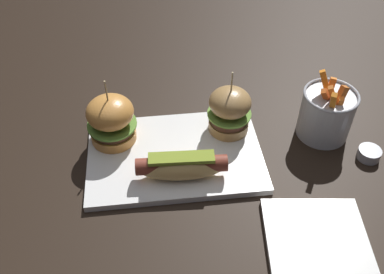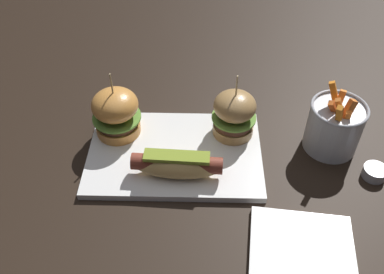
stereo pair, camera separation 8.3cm
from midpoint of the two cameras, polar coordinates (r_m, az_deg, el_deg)
The scene contains 8 objects.
ground_plane at distance 0.87m, azimuth -5.01°, elevation -2.88°, with size 3.00×3.00×0.00m, color black.
platter_main at distance 0.86m, azimuth -5.04°, elevation -2.56°, with size 0.35×0.23×0.01m, color white.
hot_dog at distance 0.80m, azimuth -4.38°, elevation -4.04°, with size 0.17×0.06×0.05m.
slider_left at distance 0.87m, azimuth -13.40°, elevation 2.14°, with size 0.10×0.10×0.15m.
slider_right at distance 0.87m, azimuth 2.31°, elevation 3.47°, with size 0.09×0.09×0.14m.
fries_bucket at distance 0.91m, azimuth 15.00°, elevation 2.96°, with size 0.11×0.11×0.15m.
sauce_ramekin at distance 0.91m, azimuth 20.15°, elevation -2.20°, with size 0.05×0.05×0.02m.
side_plate at distance 0.76m, azimuth 13.25°, elevation -13.56°, with size 0.17×0.17×0.01m, color white.
Camera 1 is at (-0.03, -0.59, 0.63)m, focal length 40.09 mm.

